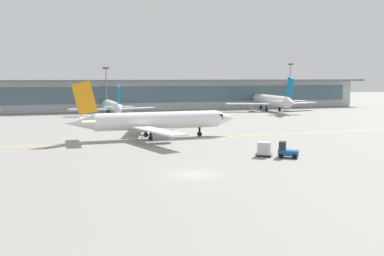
{
  "coord_description": "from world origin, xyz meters",
  "views": [
    {
      "loc": [
        -13.01,
        -43.15,
        10.58
      ],
      "look_at": [
        4.55,
        16.41,
        3.0
      ],
      "focal_mm": 39.59,
      "sensor_mm": 36.0,
      "label": 1
    }
  ],
  "objects_px": {
    "cargo_dolly_lead": "(264,149)",
    "baggage_tug": "(287,151)",
    "taxiing_regional_jet": "(156,121)",
    "gate_airplane_1": "(112,106)",
    "apron_light_mast_1": "(106,87)",
    "apron_light_mast_2": "(290,84)",
    "gate_airplane_2": "(271,101)"
  },
  "relations": [
    {
      "from": "cargo_dolly_lead",
      "to": "apron_light_mast_2",
      "type": "relative_size",
      "value": 0.18
    },
    {
      "from": "gate_airplane_1",
      "to": "baggage_tug",
      "type": "relative_size",
      "value": 8.72
    },
    {
      "from": "cargo_dolly_lead",
      "to": "baggage_tug",
      "type": "bearing_deg",
      "value": -0.0
    },
    {
      "from": "taxiing_regional_jet",
      "to": "apron_light_mast_1",
      "type": "bearing_deg",
      "value": 91.75
    },
    {
      "from": "apron_light_mast_1",
      "to": "cargo_dolly_lead",
      "type": "bearing_deg",
      "value": -80.04
    },
    {
      "from": "gate_airplane_1",
      "to": "taxiing_regional_jet",
      "type": "xyz_separation_m",
      "value": [
        2.7,
        -45.71,
        0.43
      ]
    },
    {
      "from": "gate_airplane_2",
      "to": "cargo_dolly_lead",
      "type": "xyz_separation_m",
      "value": [
        -35.54,
        -67.78,
        -2.12
      ]
    },
    {
      "from": "apron_light_mast_1",
      "to": "taxiing_regional_jet",
      "type": "bearing_deg",
      "value": -86.76
    },
    {
      "from": "taxiing_regional_jet",
      "to": "baggage_tug",
      "type": "xyz_separation_m",
      "value": [
        12.88,
        -22.06,
        -2.08
      ]
    },
    {
      "from": "gate_airplane_2",
      "to": "apron_light_mast_2",
      "type": "relative_size",
      "value": 2.15
    },
    {
      "from": "gate_airplane_2",
      "to": "baggage_tug",
      "type": "distance_m",
      "value": 76.92
    },
    {
      "from": "taxiing_regional_jet",
      "to": "apron_light_mast_1",
      "type": "distance_m",
      "value": 57.66
    },
    {
      "from": "gate_airplane_2",
      "to": "apron_light_mast_1",
      "type": "distance_m",
      "value": 50.4
    },
    {
      "from": "apron_light_mast_1",
      "to": "gate_airplane_1",
      "type": "bearing_deg",
      "value": -87.34
    },
    {
      "from": "baggage_tug",
      "to": "apron_light_mast_1",
      "type": "distance_m",
      "value": 81.35
    },
    {
      "from": "baggage_tug",
      "to": "apron_light_mast_2",
      "type": "xyz_separation_m",
      "value": [
        44.78,
        78.97,
        7.25
      ]
    },
    {
      "from": "gate_airplane_1",
      "to": "cargo_dolly_lead",
      "type": "bearing_deg",
      "value": -172.12
    },
    {
      "from": "baggage_tug",
      "to": "gate_airplane_1",
      "type": "bearing_deg",
      "value": 136.46
    },
    {
      "from": "gate_airplane_1",
      "to": "cargo_dolly_lead",
      "type": "height_order",
      "value": "gate_airplane_1"
    },
    {
      "from": "cargo_dolly_lead",
      "to": "apron_light_mast_1",
      "type": "xyz_separation_m",
      "value": [
        -13.67,
        77.85,
        6.27
      ]
    },
    {
      "from": "baggage_tug",
      "to": "apron_light_mast_1",
      "type": "bearing_deg",
      "value": 134.98
    },
    {
      "from": "taxiing_regional_jet",
      "to": "cargo_dolly_lead",
      "type": "distance_m",
      "value": 23.02
    },
    {
      "from": "gate_airplane_1",
      "to": "apron_light_mast_1",
      "type": "bearing_deg",
      "value": -0.68
    },
    {
      "from": "gate_airplane_1",
      "to": "apron_light_mast_2",
      "type": "relative_size",
      "value": 1.72
    },
    {
      "from": "gate_airplane_1",
      "to": "taxiing_regional_jet",
      "type": "distance_m",
      "value": 45.8
    },
    {
      "from": "gate_airplane_1",
      "to": "baggage_tug",
      "type": "distance_m",
      "value": 69.57
    },
    {
      "from": "taxiing_regional_jet",
      "to": "gate_airplane_2",
      "type": "bearing_deg",
      "value": 44.36
    },
    {
      "from": "taxiing_regional_jet",
      "to": "cargo_dolly_lead",
      "type": "height_order",
      "value": "taxiing_regional_jet"
    },
    {
      "from": "apron_light_mast_1",
      "to": "apron_light_mast_2",
      "type": "distance_m",
      "value": 60.91
    },
    {
      "from": "taxiing_regional_jet",
      "to": "baggage_tug",
      "type": "bearing_deg",
      "value": -61.22
    },
    {
      "from": "baggage_tug",
      "to": "cargo_dolly_lead",
      "type": "bearing_deg",
      "value": 180.0
    },
    {
      "from": "apron_light_mast_1",
      "to": "apron_light_mast_2",
      "type": "bearing_deg",
      "value": -0.47
    }
  ]
}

